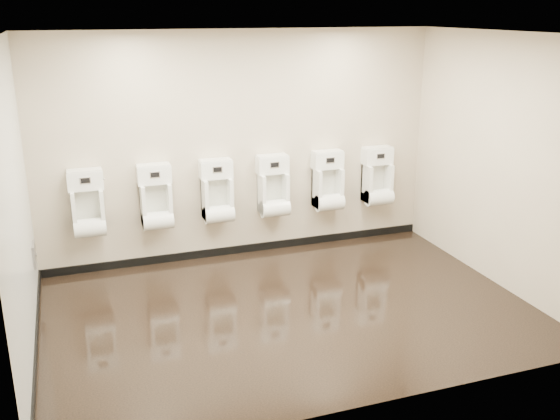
# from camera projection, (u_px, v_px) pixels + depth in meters

# --- Properties ---
(ground) EXTENTS (5.00, 3.50, 0.00)m
(ground) POSITION_uv_depth(u_px,v_px,m) (289.00, 311.00, 6.54)
(ground) COLOR black
(ground) RESTS_ON ground
(ceiling) EXTENTS (5.00, 3.50, 0.00)m
(ceiling) POSITION_uv_depth(u_px,v_px,m) (290.00, 34.00, 5.68)
(ceiling) COLOR silver
(back_wall) EXTENTS (5.00, 0.02, 2.80)m
(back_wall) POSITION_uv_depth(u_px,v_px,m) (241.00, 146.00, 7.68)
(back_wall) COLOR #C1B197
(back_wall) RESTS_ON ground
(front_wall) EXTENTS (5.00, 0.02, 2.80)m
(front_wall) POSITION_uv_depth(u_px,v_px,m) (372.00, 242.00, 4.54)
(front_wall) COLOR #C1B197
(front_wall) RESTS_ON ground
(left_wall) EXTENTS (0.02, 3.50, 2.80)m
(left_wall) POSITION_uv_depth(u_px,v_px,m) (15.00, 207.00, 5.33)
(left_wall) COLOR #C1B197
(left_wall) RESTS_ON ground
(right_wall) EXTENTS (0.02, 3.50, 2.80)m
(right_wall) POSITION_uv_depth(u_px,v_px,m) (502.00, 162.00, 6.89)
(right_wall) COLOR #C1B197
(right_wall) RESTS_ON ground
(tile_overlay_left) EXTENTS (0.01, 3.50, 2.80)m
(tile_overlay_left) POSITION_uv_depth(u_px,v_px,m) (16.00, 207.00, 5.33)
(tile_overlay_left) COLOR white
(tile_overlay_left) RESTS_ON ground
(skirting_back) EXTENTS (5.00, 0.02, 0.10)m
(skirting_back) POSITION_uv_depth(u_px,v_px,m) (243.00, 249.00, 8.09)
(skirting_back) COLOR black
(skirting_back) RESTS_ON ground
(skirting_left) EXTENTS (0.02, 3.50, 0.10)m
(skirting_left) POSITION_uv_depth(u_px,v_px,m) (36.00, 347.00, 5.75)
(skirting_left) COLOR black
(skirting_left) RESTS_ON ground
(access_panel) EXTENTS (0.04, 0.25, 0.25)m
(access_panel) POSITION_uv_depth(u_px,v_px,m) (34.00, 255.00, 6.69)
(access_panel) COLOR #9E9EA3
(access_panel) RESTS_ON left_wall
(urinal_0) EXTENTS (0.41, 0.31, 0.76)m
(urinal_0) POSITION_uv_depth(u_px,v_px,m) (88.00, 208.00, 7.15)
(urinal_0) COLOR white
(urinal_0) RESTS_ON back_wall
(urinal_1) EXTENTS (0.41, 0.31, 0.76)m
(urinal_1) POSITION_uv_depth(u_px,v_px,m) (156.00, 202.00, 7.39)
(urinal_1) COLOR white
(urinal_1) RESTS_ON back_wall
(urinal_2) EXTENTS (0.41, 0.31, 0.76)m
(urinal_2) POSITION_uv_depth(u_px,v_px,m) (217.00, 196.00, 7.62)
(urinal_2) COLOR white
(urinal_2) RESTS_ON back_wall
(urinal_3) EXTENTS (0.41, 0.31, 0.76)m
(urinal_3) POSITION_uv_depth(u_px,v_px,m) (273.00, 190.00, 7.85)
(urinal_3) COLOR white
(urinal_3) RESTS_ON back_wall
(urinal_4) EXTENTS (0.41, 0.31, 0.76)m
(urinal_4) POSITION_uv_depth(u_px,v_px,m) (328.00, 185.00, 8.08)
(urinal_4) COLOR white
(urinal_4) RESTS_ON back_wall
(urinal_5) EXTENTS (0.41, 0.31, 0.76)m
(urinal_5) POSITION_uv_depth(u_px,v_px,m) (377.00, 180.00, 8.31)
(urinal_5) COLOR white
(urinal_5) RESTS_ON back_wall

